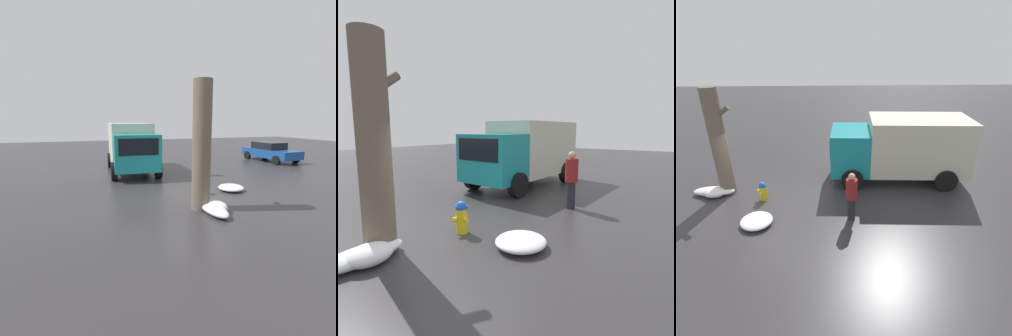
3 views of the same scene
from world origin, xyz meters
The scene contains 8 objects.
ground_plane centered at (0.00, 0.00, 0.00)m, with size 60.00×60.00×0.00m, color #333033.
fire_hydrant centered at (0.00, 0.00, 0.39)m, with size 0.39×0.48×0.76m.
tree_trunk centered at (-1.57, 0.69, 2.08)m, with size 0.92×0.61×4.13m.
delivery_truck centered at (5.61, 1.60, 1.49)m, with size 5.83×2.77×2.72m.
pedestrian centered at (3.29, -1.36, 0.95)m, with size 0.38×0.38×1.74m.
snow_pile_by_hydrant centered at (0.11, -1.53, 0.13)m, with size 1.05×1.04×0.26m.
snow_pile_curbside centered at (-1.99, 0.32, 0.18)m, with size 0.84×0.65×0.36m.
snow_pile_by_tree centered at (-2.07, 0.47, 0.15)m, with size 1.59×0.61×0.29m.
Camera 2 is at (-4.20, -4.15, 2.36)m, focal length 28.00 mm.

